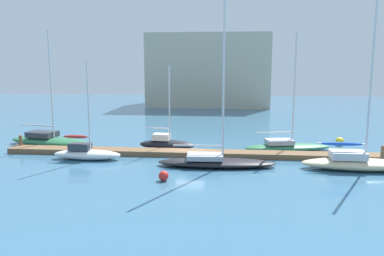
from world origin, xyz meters
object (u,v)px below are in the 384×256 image
sailboat_1 (86,152)px  sailboat_4 (287,146)px  mooring_buoy_red (164,176)px  mooring_buoy_yellow (340,141)px  harbor_building_distant (209,70)px  sailboat_2 (166,143)px  sailboat_3 (215,160)px  sailboat_5 (357,162)px  sailboat_0 (49,140)px

sailboat_1 → sailboat_4: 17.06m
mooring_buoy_red → mooring_buoy_yellow: size_ratio=0.89×
sailboat_4 → harbor_building_distant: bearing=92.2°
sailboat_1 → sailboat_2: bearing=35.9°
sailboat_2 → mooring_buoy_red: bearing=-77.9°
sailboat_3 → sailboat_5: 10.26m
sailboat_1 → sailboat_2: sailboat_1 is taller
harbor_building_distant → sailboat_0: bearing=-109.1°
sailboat_0 → sailboat_3: sailboat_3 is taller
mooring_buoy_yellow → sailboat_4: bearing=-151.3°
sailboat_2 → sailboat_3: sailboat_3 is taller
sailboat_3 → harbor_building_distant: 43.18m
sailboat_0 → sailboat_5: bearing=-0.4°
mooring_buoy_red → sailboat_5: bearing=16.7°
sailboat_3 → mooring_buoy_yellow: sailboat_3 is taller
sailboat_2 → sailboat_4: sailboat_4 is taller
sailboat_2 → mooring_buoy_red: 9.39m
sailboat_1 → sailboat_4: sailboat_4 is taller
mooring_buoy_red → sailboat_2: bearing=98.3°
sailboat_0 → sailboat_3: (15.73, -5.89, -0.06)m
sailboat_3 → harbor_building_distant: bearing=91.5°
sailboat_1 → sailboat_3: sailboat_3 is taller
sailboat_1 → harbor_building_distant: bearing=79.5°
sailboat_3 → sailboat_4: (6.02, 5.81, -0.01)m
sailboat_1 → harbor_building_distant: harbor_building_distant is taller
sailboat_0 → mooring_buoy_red: sailboat_0 is taller
sailboat_2 → mooring_buoy_yellow: (15.85, 3.36, -0.19)m
sailboat_4 → sailboat_5: size_ratio=0.85×
sailboat_1 → sailboat_3: size_ratio=0.61×
sailboat_5 → mooring_buoy_yellow: size_ratio=15.85×
sailboat_3 → sailboat_4: 8.36m
sailboat_5 → mooring_buoy_yellow: 8.66m
mooring_buoy_red → mooring_buoy_yellow: 19.24m
sailboat_3 → mooring_buoy_yellow: (11.27, 8.69, -0.10)m
sailboat_4 → mooring_buoy_red: sailboat_4 is taller
sailboat_3 → harbor_building_distant: (-2.97, 42.69, 5.79)m
harbor_building_distant → sailboat_3: bearing=-86.0°
sailboat_2 → harbor_building_distant: size_ratio=0.35×
sailboat_5 → sailboat_2: bearing=161.2°
sailboat_4 → mooring_buoy_red: bearing=-144.9°
mooring_buoy_yellow → harbor_building_distant: harbor_building_distant is taller
sailboat_5 → harbor_building_distant: 44.97m
sailboat_0 → mooring_buoy_red: size_ratio=15.67×
sailboat_5 → mooring_buoy_red: (-13.49, -4.05, -0.26)m
sailboat_0 → mooring_buoy_red: bearing=-26.1°
sailboat_1 → sailboat_5: (20.63, -0.98, 0.03)m
sailboat_5 → mooring_buoy_red: size_ratio=17.89×
sailboat_2 → sailboat_4: bearing=6.4°
sailboat_3 → sailboat_5: size_ratio=1.08×
sailboat_3 → harbor_building_distant: sailboat_3 is taller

